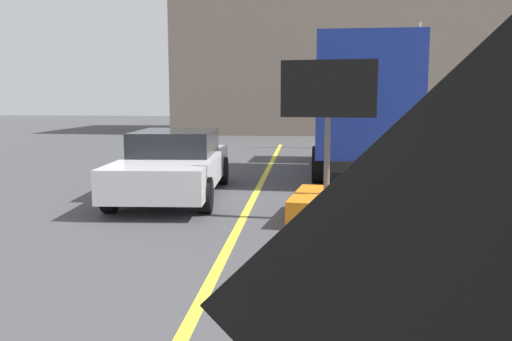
{
  "coord_description": "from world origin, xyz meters",
  "views": [
    {
      "loc": [
        1.04,
        0.5,
        2.08
      ],
      "look_at": [
        0.63,
        5.0,
        1.46
      ],
      "focal_mm": 37.2,
      "sensor_mm": 36.0,
      "label": 1
    }
  ],
  "objects_px": {
    "traffic_cone_mid_lane": "(293,290)",
    "highway_guide_sign": "(397,63)",
    "box_truck": "(360,105)",
    "arrow_board_trailer": "(326,192)",
    "traffic_cone_far_lane": "(316,229)",
    "pickup_car": "(174,163)"
  },
  "relations": [
    {
      "from": "arrow_board_trailer",
      "to": "traffic_cone_mid_lane",
      "type": "xyz_separation_m",
      "value": [
        -0.48,
        -4.19,
        -0.19
      ]
    },
    {
      "from": "pickup_car",
      "to": "highway_guide_sign",
      "type": "relative_size",
      "value": 0.99
    },
    {
      "from": "arrow_board_trailer",
      "to": "traffic_cone_far_lane",
      "type": "xyz_separation_m",
      "value": [
        -0.22,
        -2.01,
        -0.14
      ]
    },
    {
      "from": "arrow_board_trailer",
      "to": "traffic_cone_mid_lane",
      "type": "distance_m",
      "value": 4.22
    },
    {
      "from": "arrow_board_trailer",
      "to": "traffic_cone_mid_lane",
      "type": "bearing_deg",
      "value": -96.51
    },
    {
      "from": "arrow_board_trailer",
      "to": "traffic_cone_mid_lane",
      "type": "height_order",
      "value": "arrow_board_trailer"
    },
    {
      "from": "pickup_car",
      "to": "traffic_cone_mid_lane",
      "type": "height_order",
      "value": "pickup_car"
    },
    {
      "from": "traffic_cone_mid_lane",
      "to": "traffic_cone_far_lane",
      "type": "height_order",
      "value": "traffic_cone_far_lane"
    },
    {
      "from": "highway_guide_sign",
      "to": "traffic_cone_far_lane",
      "type": "bearing_deg",
      "value": -103.16
    },
    {
      "from": "box_truck",
      "to": "highway_guide_sign",
      "type": "height_order",
      "value": "highway_guide_sign"
    },
    {
      "from": "traffic_cone_mid_lane",
      "to": "highway_guide_sign",
      "type": "bearing_deg",
      "value": 77.65
    },
    {
      "from": "pickup_car",
      "to": "traffic_cone_far_lane",
      "type": "distance_m",
      "value": 4.91
    },
    {
      "from": "traffic_cone_mid_lane",
      "to": "traffic_cone_far_lane",
      "type": "distance_m",
      "value": 2.2
    },
    {
      "from": "arrow_board_trailer",
      "to": "pickup_car",
      "type": "relative_size",
      "value": 0.54
    },
    {
      "from": "box_truck",
      "to": "arrow_board_trailer",
      "type": "bearing_deg",
      "value": -101.0
    },
    {
      "from": "box_truck",
      "to": "traffic_cone_mid_lane",
      "type": "bearing_deg",
      "value": -99.14
    },
    {
      "from": "arrow_board_trailer",
      "to": "highway_guide_sign",
      "type": "distance_m",
      "value": 13.55
    },
    {
      "from": "box_truck",
      "to": "pickup_car",
      "type": "relative_size",
      "value": 1.45
    },
    {
      "from": "arrow_board_trailer",
      "to": "pickup_car",
      "type": "xyz_separation_m",
      "value": [
        -3.12,
        1.94,
        0.22
      ]
    },
    {
      "from": "traffic_cone_far_lane",
      "to": "box_truck",
      "type": "bearing_deg",
      "value": 80.19
    },
    {
      "from": "box_truck",
      "to": "traffic_cone_far_lane",
      "type": "distance_m",
      "value": 8.12
    },
    {
      "from": "pickup_car",
      "to": "traffic_cone_far_lane",
      "type": "height_order",
      "value": "pickup_car"
    }
  ]
}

